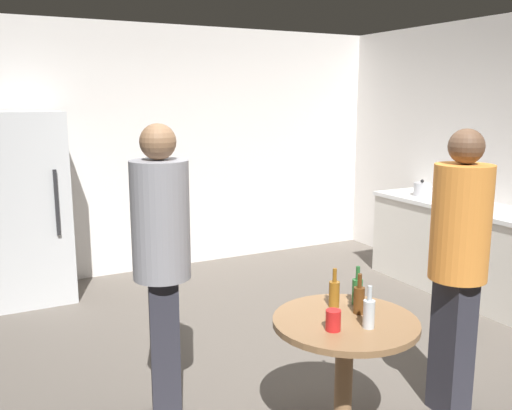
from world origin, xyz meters
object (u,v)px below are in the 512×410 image
(foreground_table, at_px, (345,337))
(person_in_orange_shirt, at_px, (459,252))
(kettle, at_px, (422,189))
(refrigerator, at_px, (29,208))
(plastic_cup_red, at_px, (333,320))
(beer_bottle_amber, at_px, (334,293))
(person_in_gray_shirt, at_px, (162,250))
(wine_bottle_on_counter, at_px, (456,191))
(beer_bottle_on_counter, at_px, (472,197))
(beer_bottle_brown, at_px, (359,299))
(beer_bottle_clear, at_px, (369,313))
(beer_bottle_green, at_px, (357,290))

(foreground_table, bearing_deg, person_in_orange_shirt, -3.97)
(kettle, relative_size, person_in_orange_shirt, 0.14)
(refrigerator, distance_m, plastic_cup_red, 3.52)
(person_in_orange_shirt, bearing_deg, beer_bottle_amber, -15.33)
(beer_bottle_amber, distance_m, person_in_gray_shirt, 1.04)
(refrigerator, height_order, wine_bottle_on_counter, refrigerator)
(refrigerator, height_order, plastic_cup_red, refrigerator)
(beer_bottle_on_counter, relative_size, beer_bottle_brown, 1.00)
(kettle, relative_size, beer_bottle_clear, 1.06)
(wine_bottle_on_counter, relative_size, beer_bottle_on_counter, 1.35)
(beer_bottle_clear, bearing_deg, plastic_cup_red, 162.24)
(refrigerator, relative_size, beer_bottle_brown, 7.83)
(kettle, height_order, person_in_orange_shirt, person_in_orange_shirt)
(beer_bottle_amber, bearing_deg, beer_bottle_brown, -66.04)
(kettle, xyz_separation_m, beer_bottle_amber, (-2.42, -1.83, -0.15))
(beer_bottle_brown, bearing_deg, foreground_table, -162.43)
(plastic_cup_red, xyz_separation_m, person_in_gray_shirt, (-0.65, 0.82, 0.26))
(beer_bottle_green, bearing_deg, person_in_orange_shirt, -19.78)
(foreground_table, relative_size, beer_bottle_brown, 3.48)
(refrigerator, height_order, person_in_orange_shirt, refrigerator)
(wine_bottle_on_counter, bearing_deg, kettle, 93.95)
(beer_bottle_clear, bearing_deg, beer_bottle_green, 62.54)
(beer_bottle_on_counter, height_order, person_in_gray_shirt, person_in_gray_shirt)
(beer_bottle_clear, distance_m, person_in_orange_shirt, 0.77)
(refrigerator, relative_size, foreground_table, 2.25)
(person_in_orange_shirt, bearing_deg, refrigerator, -55.11)
(beer_bottle_on_counter, relative_size, person_in_orange_shirt, 0.13)
(foreground_table, bearing_deg, beer_bottle_on_counter, 28.78)
(beer_bottle_green, bearing_deg, beer_bottle_brown, -123.60)
(wine_bottle_on_counter, xyz_separation_m, beer_bottle_clear, (-2.47, -1.73, -0.20))
(person_in_orange_shirt, bearing_deg, beer_bottle_clear, 10.22)
(beer_bottle_on_counter, xyz_separation_m, person_in_gray_shirt, (-3.29, -0.64, 0.07))
(beer_bottle_amber, bearing_deg, foreground_table, -105.90)
(kettle, relative_size, beer_bottle_on_counter, 1.06)
(beer_bottle_amber, height_order, beer_bottle_brown, same)
(beer_bottle_on_counter, relative_size, beer_bottle_green, 1.00)
(kettle, xyz_separation_m, wine_bottle_on_counter, (0.03, -0.44, 0.05))
(refrigerator, xyz_separation_m, beer_bottle_green, (1.48, -3.09, -0.08))
(beer_bottle_amber, height_order, beer_bottle_clear, same)
(beer_bottle_brown, bearing_deg, person_in_orange_shirt, -7.88)
(refrigerator, bearing_deg, beer_bottle_amber, -66.35)
(refrigerator, relative_size, person_in_orange_shirt, 1.03)
(wine_bottle_on_counter, bearing_deg, beer_bottle_on_counter, -91.75)
(foreground_table, distance_m, beer_bottle_green, 0.31)
(beer_bottle_clear, xyz_separation_m, person_in_orange_shirt, (0.73, 0.09, 0.21))
(beer_bottle_brown, xyz_separation_m, person_in_gray_shirt, (-0.91, 0.69, 0.23))
(beer_bottle_clear, bearing_deg, wine_bottle_on_counter, 34.97)
(foreground_table, relative_size, plastic_cup_red, 7.27)
(refrigerator, distance_m, beer_bottle_green, 3.43)
(kettle, bearing_deg, plastic_cup_red, -141.27)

